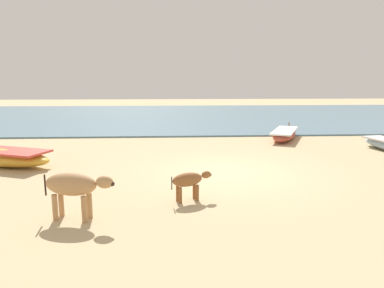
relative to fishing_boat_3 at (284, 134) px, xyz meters
name	(u,v)px	position (x,y,z in m)	size (l,w,h in m)	color
ground	(228,173)	(-3.64, -5.87, -0.26)	(80.00, 80.00, 0.00)	tan
sea_water	(195,116)	(-3.64, 10.90, -0.22)	(60.00, 20.00, 0.08)	slate
fishing_boat_3	(284,134)	(0.00, 0.00, 0.00)	(2.35, 3.52, 0.67)	#B74733
cow_adult_tan	(74,186)	(-7.39, -9.36, 0.46)	(1.52, 0.67, 1.00)	tan
calf_near_brown	(189,180)	(-4.98, -8.35, 0.24)	(1.03, 0.62, 0.69)	brown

